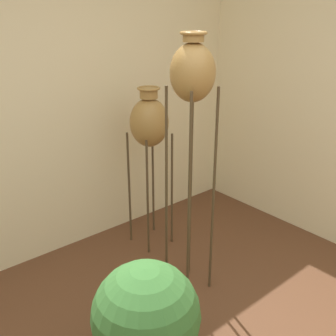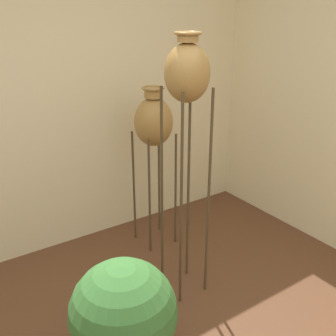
# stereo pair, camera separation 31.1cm
# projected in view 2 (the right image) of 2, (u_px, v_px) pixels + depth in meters

# --- Properties ---
(wall_back) EXTENTS (8.21, 0.06, 2.70)m
(wall_back) POSITION_uv_depth(u_px,v_px,m) (38.00, 101.00, 3.20)
(wall_back) COLOR beige
(wall_back) RESTS_ON ground_plane
(vase_stand_tall) EXTENTS (0.30, 0.30, 1.92)m
(vase_stand_tall) POSITION_uv_depth(u_px,v_px,m) (187.00, 81.00, 2.52)
(vase_stand_tall) COLOR #473823
(vase_stand_tall) RESTS_ON ground_plane
(vase_stand_medium) EXTENTS (0.33, 0.33, 1.46)m
(vase_stand_medium) POSITION_uv_depth(u_px,v_px,m) (154.00, 123.00, 3.34)
(vase_stand_medium) COLOR #473823
(vase_stand_medium) RESTS_ON ground_plane
(potted_plant) EXTENTS (0.61, 0.61, 0.78)m
(potted_plant) POSITION_uv_depth(u_px,v_px,m) (124.00, 319.00, 2.20)
(potted_plant) COLOR brown
(potted_plant) RESTS_ON ground_plane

